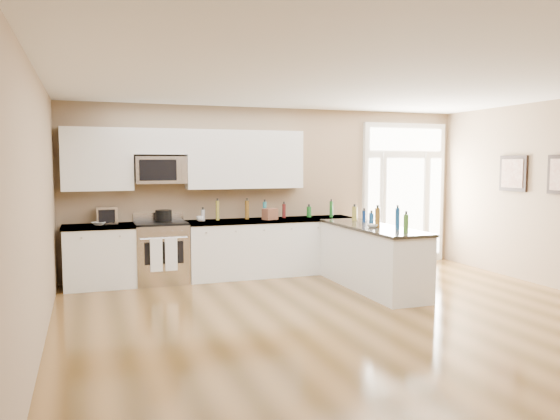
% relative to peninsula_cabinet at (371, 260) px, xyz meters
% --- Properties ---
extents(ground, '(8.00, 8.00, 0.00)m').
position_rel_peninsula_cabinet_xyz_m(ground, '(-0.93, -2.24, -0.43)').
color(ground, '#503716').
extents(room_shell, '(8.00, 8.00, 8.00)m').
position_rel_peninsula_cabinet_xyz_m(room_shell, '(-0.93, -2.24, 1.27)').
color(room_shell, '#967C5F').
rests_on(room_shell, ground).
extents(back_cabinet_left, '(1.10, 0.66, 0.94)m').
position_rel_peninsula_cabinet_xyz_m(back_cabinet_left, '(-3.80, 1.45, 0.00)').
color(back_cabinet_left, white).
rests_on(back_cabinet_left, ground).
extents(back_cabinet_right, '(2.85, 0.66, 0.94)m').
position_rel_peninsula_cabinet_xyz_m(back_cabinet_right, '(-1.08, 1.45, 0.00)').
color(back_cabinet_right, white).
rests_on(back_cabinet_right, ground).
extents(peninsula_cabinet, '(0.69, 2.32, 0.94)m').
position_rel_peninsula_cabinet_xyz_m(peninsula_cabinet, '(0.00, 0.00, 0.00)').
color(peninsula_cabinet, white).
rests_on(peninsula_cabinet, ground).
extents(upper_cabinet_left, '(1.04, 0.33, 0.95)m').
position_rel_peninsula_cabinet_xyz_m(upper_cabinet_left, '(-3.81, 1.59, 1.49)').
color(upper_cabinet_left, white).
rests_on(upper_cabinet_left, room_shell).
extents(upper_cabinet_right, '(1.94, 0.33, 0.95)m').
position_rel_peninsula_cabinet_xyz_m(upper_cabinet_right, '(-1.50, 1.59, 1.49)').
color(upper_cabinet_right, white).
rests_on(upper_cabinet_right, room_shell).
extents(upper_cabinet_short, '(0.82, 0.33, 0.40)m').
position_rel_peninsula_cabinet_xyz_m(upper_cabinet_short, '(-2.88, 1.59, 1.77)').
color(upper_cabinet_short, white).
rests_on(upper_cabinet_short, room_shell).
extents(microwave, '(0.78, 0.41, 0.42)m').
position_rel_peninsula_cabinet_xyz_m(microwave, '(-2.88, 1.56, 1.33)').
color(microwave, silver).
rests_on(microwave, room_shell).
extents(entry_door, '(1.70, 0.10, 2.60)m').
position_rel_peninsula_cabinet_xyz_m(entry_door, '(1.62, 1.71, 0.87)').
color(entry_door, white).
rests_on(entry_door, ground).
extents(wall_art_near, '(0.05, 0.58, 0.58)m').
position_rel_peninsula_cabinet_xyz_m(wall_art_near, '(2.54, -0.04, 1.27)').
color(wall_art_near, black).
rests_on(wall_art_near, room_shell).
extents(kitchen_range, '(0.79, 0.70, 1.08)m').
position_rel_peninsula_cabinet_xyz_m(kitchen_range, '(-2.90, 1.45, 0.04)').
color(kitchen_range, silver).
rests_on(kitchen_range, ground).
extents(stockpot, '(0.31, 0.31, 0.20)m').
position_rel_peninsula_cabinet_xyz_m(stockpot, '(-2.84, 1.54, 0.61)').
color(stockpot, black).
rests_on(stockpot, kitchen_range).
extents(toaster_oven, '(0.33, 0.26, 0.26)m').
position_rel_peninsula_cabinet_xyz_m(toaster_oven, '(-3.70, 1.57, 0.64)').
color(toaster_oven, silver).
rests_on(toaster_oven, back_cabinet_left).
extents(cardboard_box, '(0.27, 0.24, 0.18)m').
position_rel_peninsula_cabinet_xyz_m(cardboard_box, '(-1.14, 1.35, 0.60)').
color(cardboard_box, brown).
rests_on(cardboard_box, back_cabinet_right).
extents(bowl_left, '(0.26, 0.26, 0.05)m').
position_rel_peninsula_cabinet_xyz_m(bowl_left, '(-3.81, 1.45, 0.53)').
color(bowl_left, white).
rests_on(bowl_left, back_cabinet_left).
extents(bowl_peninsula, '(0.19, 0.19, 0.05)m').
position_rel_peninsula_cabinet_xyz_m(bowl_peninsula, '(-0.09, -0.18, 0.53)').
color(bowl_peninsula, white).
rests_on(bowl_peninsula, peninsula_cabinet).
extents(cup_counter, '(0.13, 0.13, 0.08)m').
position_rel_peninsula_cabinet_xyz_m(cup_counter, '(-2.28, 1.48, 0.55)').
color(cup_counter, white).
rests_on(cup_counter, back_cabinet_right).
extents(counter_bottles, '(2.40, 2.45, 0.32)m').
position_rel_peninsula_cabinet_xyz_m(counter_bottles, '(-0.53, 0.74, 0.63)').
color(counter_bottles, '#19591E').
rests_on(counter_bottles, back_cabinet_right).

